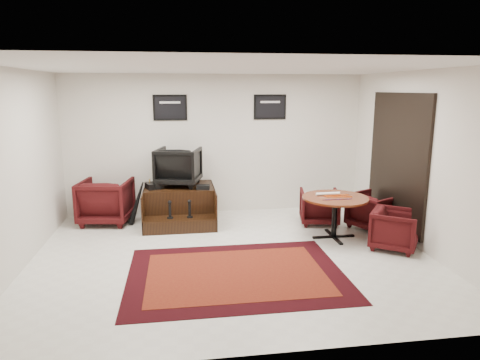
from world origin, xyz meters
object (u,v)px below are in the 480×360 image
shine_podium (180,205)px  meeting_table (335,202)px  table_chair_back (319,205)px  table_chair_corner (395,228)px  armchair_side (106,199)px  table_chair_window (373,209)px  shine_chair (178,165)px

shine_podium → meeting_table: (2.61, -1.33, 0.32)m
table_chair_back → table_chair_corner: size_ratio=1.02×
shine_podium → meeting_table: 2.95m
armchair_side → table_chair_back: size_ratio=1.29×
table_chair_back → table_chair_window: size_ratio=0.98×
armchair_side → table_chair_corner: 5.20m
shine_chair → armchair_side: size_ratio=0.88×
meeting_table → table_chair_window: (0.87, 0.38, -0.27)m
meeting_table → table_chair_window: size_ratio=1.51×
shine_chair → table_chair_back: shine_chair is taller
shine_chair → table_chair_back: (2.62, -0.65, -0.73)m
shine_podium → shine_chair: (0.00, 0.14, 0.77)m
armchair_side → table_chair_window: (4.86, -1.07, -0.10)m
shine_podium → table_chair_corner: (3.38, -1.96, 0.04)m
armchair_side → table_chair_window: armchair_side is taller
armchair_side → shine_chair: bearing=-170.2°
shine_podium → table_chair_window: size_ratio=1.86×
shine_podium → table_chair_back: 2.67m
shine_chair → meeting_table: (2.61, -1.47, -0.45)m
table_chair_back → table_chair_window: 0.97m
armchair_side → table_chair_window: 4.98m
shine_chair → shine_podium: bearing=104.2°
shine_chair → armchair_side: (-1.38, -0.03, -0.62)m
meeting_table → table_chair_corner: meeting_table is taller
table_chair_window → table_chair_corner: bearing=147.0°
table_chair_window → table_chair_corner: size_ratio=1.04×
armchair_side → table_chair_corner: bearing=165.1°
armchair_side → table_chair_back: armchair_side is taller
armchair_side → meeting_table: (3.99, -1.44, 0.17)m
meeting_table → table_chair_window: 0.98m
shine_podium → shine_chair: size_ratio=1.67×
shine_podium → table_chair_corner: table_chair_corner is taller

